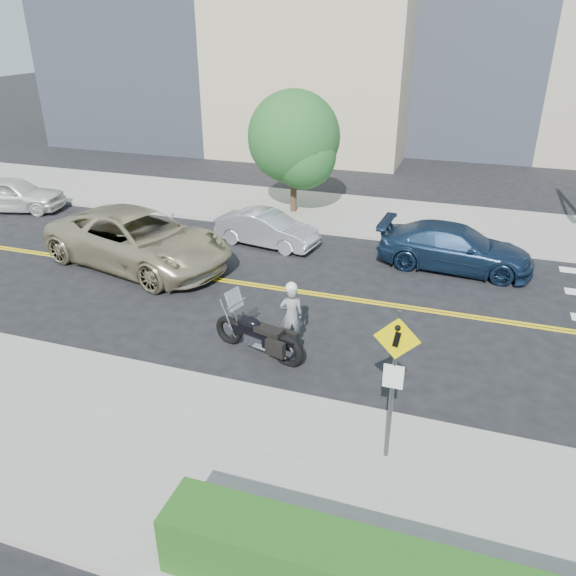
# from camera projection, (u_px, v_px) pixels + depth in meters

# --- Properties ---
(ground_plane) EXTENTS (120.00, 120.00, 0.00)m
(ground_plane) POSITION_uv_depth(u_px,v_px,m) (282.00, 289.00, 16.96)
(ground_plane) COLOR black
(ground_plane) RESTS_ON ground
(sidewalk_near) EXTENTS (60.00, 5.00, 0.15)m
(sidewalk_near) POSITION_uv_depth(u_px,v_px,m) (152.00, 450.00, 10.53)
(sidewalk_near) COLOR #9E9B91
(sidewalk_near) RESTS_ON ground_plane
(sidewalk_far) EXTENTS (60.00, 5.00, 0.15)m
(sidewalk_far) POSITION_uv_depth(u_px,v_px,m) (341.00, 213.00, 23.34)
(sidewalk_far) COLOR #9E9B91
(sidewalk_far) RESTS_ON ground_plane
(pedestrian_sign) EXTENTS (0.78, 0.08, 3.00)m
(pedestrian_sign) POSITION_uv_depth(u_px,v_px,m) (394.00, 373.00, 9.52)
(pedestrian_sign) COLOR #4C4C51
(pedestrian_sign) RESTS_ON sidewalk_near
(motorcyclist) EXTENTS (0.69, 0.58, 1.70)m
(motorcyclist) POSITION_uv_depth(u_px,v_px,m) (291.00, 314.00, 13.78)
(motorcyclist) COLOR #B2B2B7
(motorcyclist) RESTS_ON ground
(motorcycle) EXTENTS (2.60, 1.39, 1.52)m
(motorcycle) POSITION_uv_depth(u_px,v_px,m) (258.00, 326.00, 13.40)
(motorcycle) COLOR black
(motorcycle) RESTS_ON ground
(suv) EXTENTS (6.99, 4.42, 1.80)m
(suv) POSITION_uv_depth(u_px,v_px,m) (138.00, 239.00, 18.25)
(suv) COLOR tan
(suv) RESTS_ON ground
(parked_car_white) EXTENTS (4.51, 2.74, 1.44)m
(parked_car_white) POSITION_uv_depth(u_px,v_px,m) (12.00, 194.00, 23.60)
(parked_car_white) COLOR white
(parked_car_white) RESTS_ON ground
(parked_car_silver) EXTENTS (3.88, 1.87, 1.23)m
(parked_car_silver) POSITION_uv_depth(u_px,v_px,m) (267.00, 229.00, 20.02)
(parked_car_silver) COLOR #BBBCC4
(parked_car_silver) RESTS_ON ground
(parked_car_blue) EXTENTS (5.03, 2.30, 1.43)m
(parked_car_blue) POSITION_uv_depth(u_px,v_px,m) (455.00, 247.00, 18.11)
(parked_car_blue) COLOR #192E4C
(parked_car_blue) RESTS_ON ground
(tree_far_a) EXTENTS (3.66, 3.66, 5.00)m
(tree_far_a) POSITION_uv_depth(u_px,v_px,m) (294.00, 137.00, 22.07)
(tree_far_a) COLOR #382619
(tree_far_a) RESTS_ON ground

